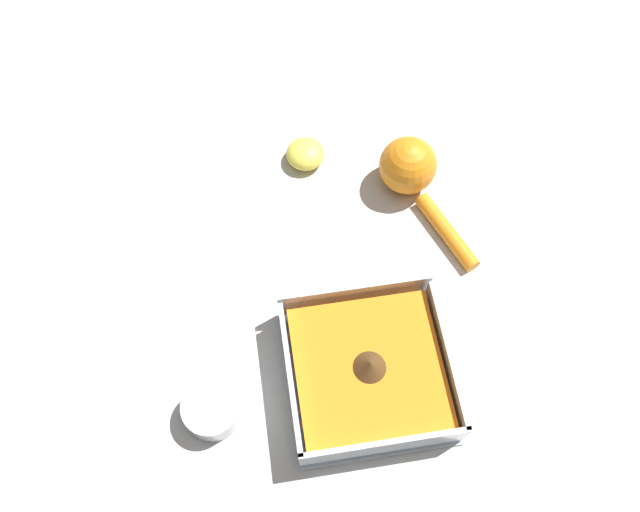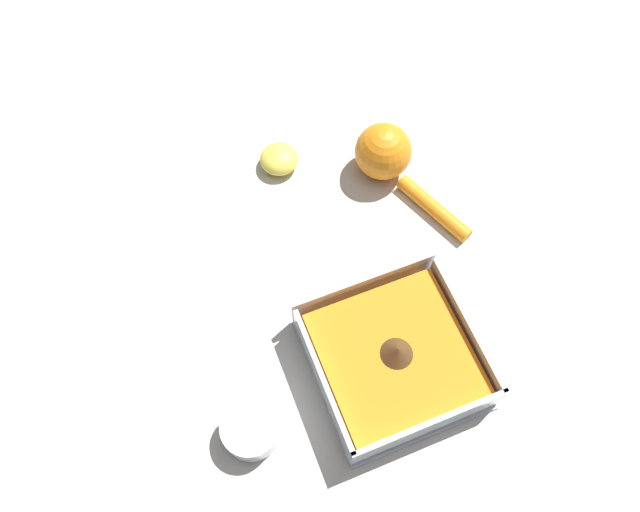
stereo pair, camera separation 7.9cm
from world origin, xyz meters
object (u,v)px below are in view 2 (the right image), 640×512
lemon_half (279,159)px  square_dish (393,356)px  lemon_squeezer (388,157)px  spice_bowl (251,430)px

lemon_half → square_dish: bearing=94.8°
lemon_squeezer → lemon_half: lemon_squeezer is taller
square_dish → lemon_half: square_dish is taller
spice_bowl → lemon_half: 0.38m
lemon_squeezer → spice_bowl: bearing=111.8°
lemon_squeezer → lemon_half: 0.15m
square_dish → spice_bowl: size_ratio=2.80×
spice_bowl → lemon_half: (-0.16, -0.34, -0.00)m
lemon_half → spice_bowl: bearing=65.2°
spice_bowl → lemon_squeezer: (-0.29, -0.27, 0.02)m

